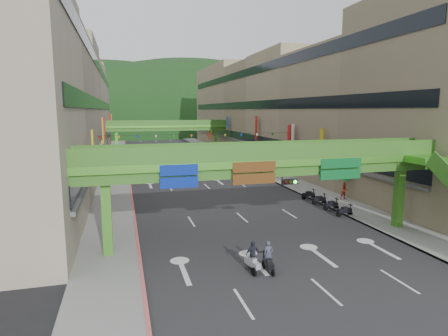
% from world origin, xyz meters
% --- Properties ---
extents(ground, '(320.00, 320.00, 0.00)m').
position_xyz_m(ground, '(0.00, 0.00, 0.00)').
color(ground, black).
rests_on(ground, ground).
extents(road_slab, '(18.00, 140.00, 0.02)m').
position_xyz_m(road_slab, '(0.00, 50.00, 0.01)').
color(road_slab, '#28282B').
rests_on(road_slab, ground).
extents(sidewalk_left, '(4.00, 140.00, 0.15)m').
position_xyz_m(sidewalk_left, '(-11.00, 50.00, 0.07)').
color(sidewalk_left, gray).
rests_on(sidewalk_left, ground).
extents(sidewalk_right, '(4.00, 140.00, 0.15)m').
position_xyz_m(sidewalk_right, '(11.00, 50.00, 0.07)').
color(sidewalk_right, gray).
rests_on(sidewalk_right, ground).
extents(curb_left, '(0.20, 140.00, 0.18)m').
position_xyz_m(curb_left, '(-9.10, 50.00, 0.09)').
color(curb_left, '#CC5959').
rests_on(curb_left, ground).
extents(curb_right, '(0.20, 140.00, 0.18)m').
position_xyz_m(curb_right, '(9.10, 50.00, 0.09)').
color(curb_right, gray).
rests_on(curb_right, ground).
extents(building_row_left, '(12.80, 95.00, 19.00)m').
position_xyz_m(building_row_left, '(-18.93, 50.00, 9.46)').
color(building_row_left, '#9E937F').
rests_on(building_row_left, ground).
extents(building_row_right, '(12.80, 95.00, 19.00)m').
position_xyz_m(building_row_right, '(18.93, 50.00, 9.46)').
color(building_row_right, gray).
rests_on(building_row_right, ground).
extents(overpass_near, '(28.00, 12.27, 7.10)m').
position_xyz_m(overpass_near, '(0.93, 5.38, 5.21)').
color(overpass_near, '#4C9E2D').
rests_on(overpass_near, ground).
extents(overpass_far, '(28.00, 2.20, 7.10)m').
position_xyz_m(overpass_far, '(0.00, 65.00, 5.40)').
color(overpass_far, '#4C9E2D').
rests_on(overpass_far, ground).
extents(hill_left, '(168.00, 140.00, 112.00)m').
position_xyz_m(hill_left, '(-15.00, 160.00, 0.00)').
color(hill_left, '#1C4419').
rests_on(hill_left, ground).
extents(hill_right, '(208.00, 176.00, 128.00)m').
position_xyz_m(hill_right, '(25.00, 180.00, 0.00)').
color(hill_right, '#1C4419').
rests_on(hill_right, ground).
extents(bunting_string, '(26.00, 0.36, 0.47)m').
position_xyz_m(bunting_string, '(0.00, 30.00, 5.96)').
color(bunting_string, black).
rests_on(bunting_string, ground).
extents(scooter_rider_near, '(0.64, 1.60, 1.88)m').
position_xyz_m(scooter_rider_near, '(-1.99, 1.00, 0.85)').
color(scooter_rider_near, black).
rests_on(scooter_rider_near, ground).
extents(scooter_rider_mid, '(0.75, 1.60, 1.86)m').
position_xyz_m(scooter_rider_mid, '(2.27, 36.64, 0.95)').
color(scooter_rider_mid, black).
rests_on(scooter_rider_mid, ground).
extents(scooter_rider_left, '(0.95, 1.59, 1.87)m').
position_xyz_m(scooter_rider_left, '(-2.87, 1.26, 0.92)').
color(scooter_rider_left, '#9C9CA5').
rests_on(scooter_rider_left, ground).
extents(scooter_rider_far, '(0.83, 1.60, 1.95)m').
position_xyz_m(scooter_rider_far, '(-2.05, 36.11, 0.98)').
color(scooter_rider_far, maroon).
rests_on(scooter_rider_far, ground).
extents(parked_scooter_row, '(1.60, 7.15, 1.08)m').
position_xyz_m(parked_scooter_row, '(8.80, 13.19, 0.52)').
color(parked_scooter_row, black).
rests_on(parked_scooter_row, ground).
extents(car_silver, '(1.69, 4.11, 1.33)m').
position_xyz_m(car_silver, '(-7.00, 35.00, 0.66)').
color(car_silver, '#A6A8AE').
rests_on(car_silver, ground).
extents(car_yellow, '(1.84, 4.50, 1.53)m').
position_xyz_m(car_yellow, '(-0.44, 56.73, 0.76)').
color(car_yellow, '#C29C00').
rests_on(car_yellow, ground).
extents(pedestrian_red, '(0.92, 0.74, 1.80)m').
position_xyz_m(pedestrian_red, '(12.20, 15.15, 0.90)').
color(pedestrian_red, '#C2412D').
rests_on(pedestrian_red, ground).
extents(pedestrian_dark, '(0.93, 0.84, 1.52)m').
position_xyz_m(pedestrian_dark, '(12.20, 32.68, 0.76)').
color(pedestrian_dark, black).
rests_on(pedestrian_dark, ground).
extents(pedestrian_blue, '(0.73, 0.49, 1.52)m').
position_xyz_m(pedestrian_blue, '(9.80, 32.88, 0.76)').
color(pedestrian_blue, '#344561').
rests_on(pedestrian_blue, ground).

